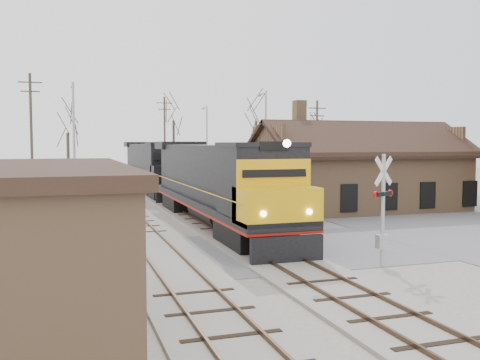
# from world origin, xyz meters

# --- Properties ---
(ground) EXTENTS (140.00, 140.00, 0.00)m
(ground) POSITION_xyz_m (0.00, 0.00, 0.00)
(ground) COLOR #A39E94
(ground) RESTS_ON ground
(road) EXTENTS (60.00, 9.00, 0.03)m
(road) POSITION_xyz_m (0.00, 0.00, 0.01)
(road) COLOR slate
(road) RESTS_ON ground
(track_main) EXTENTS (3.40, 90.00, 0.24)m
(track_main) POSITION_xyz_m (0.00, 15.00, 0.07)
(track_main) COLOR #A39E94
(track_main) RESTS_ON ground
(track_siding) EXTENTS (3.40, 90.00, 0.24)m
(track_siding) POSITION_xyz_m (-4.50, 15.00, 0.07)
(track_siding) COLOR #A39E94
(track_siding) RESTS_ON ground
(depot) EXTENTS (15.20, 9.31, 7.90)m
(depot) POSITION_xyz_m (11.99, 12.00, 2.41)
(depot) COLOR #99734F
(depot) RESTS_ON ground
(locomotive_lead) EXTENTS (3.30, 22.12, 4.92)m
(locomotive_lead) POSITION_xyz_m (0.00, 7.43, 2.58)
(locomotive_lead) COLOR black
(locomotive_lead) RESTS_ON ground
(locomotive_trailing) EXTENTS (3.30, 22.12, 4.65)m
(locomotive_trailing) POSITION_xyz_m (0.00, 29.82, 2.58)
(locomotive_trailing) COLOR black
(locomotive_trailing) RESTS_ON ground
(crossbuck_near) EXTENTS (1.18, 0.58, 4.41)m
(crossbuck_near) POSITION_xyz_m (3.41, -4.36, 2.05)
(crossbuck_near) COLOR #A5A8AD
(crossbuck_near) RESTS_ON ground
(crossbuck_far) EXTENTS (1.04, 0.49, 3.82)m
(crossbuck_far) POSITION_xyz_m (-6.34, 4.83, 1.81)
(crossbuck_far) COLOR #A5A8AD
(crossbuck_far) RESTS_ON ground
(streetlight_a) EXTENTS (0.25, 2.04, 9.16)m
(streetlight_a) POSITION_xyz_m (-7.60, 17.92, 5.12)
(streetlight_a) COLOR #A5A8AD
(streetlight_a) RESTS_ON ground
(streetlight_b) EXTENTS (0.25, 2.04, 9.16)m
(streetlight_b) POSITION_xyz_m (8.12, 20.75, 5.12)
(streetlight_b) COLOR #A5A8AD
(streetlight_b) RESTS_ON ground
(streetlight_c) EXTENTS (0.25, 2.04, 8.97)m
(streetlight_c) POSITION_xyz_m (7.12, 36.68, 5.02)
(streetlight_c) COLOR #A5A8AD
(streetlight_c) RESTS_ON ground
(utility_pole_a) EXTENTS (2.00, 0.24, 10.96)m
(utility_pole_a) POSITION_xyz_m (-11.01, 28.75, 5.71)
(utility_pole_a) COLOR #382D23
(utility_pole_a) RESTS_ON ground
(utility_pole_b) EXTENTS (2.00, 0.24, 10.66)m
(utility_pole_b) POSITION_xyz_m (3.94, 45.53, 5.56)
(utility_pole_b) COLOR #382D23
(utility_pole_b) RESTS_ON ground
(utility_pole_c) EXTENTS (2.00, 0.24, 9.26)m
(utility_pole_c) POSITION_xyz_m (17.08, 28.89, 4.85)
(utility_pole_c) COLOR #382D23
(utility_pole_c) RESTS_ON ground
(tree_b) EXTENTS (3.95, 3.95, 9.67)m
(tree_b) POSITION_xyz_m (-7.86, 38.73, 6.88)
(tree_b) COLOR #382D23
(tree_b) RESTS_ON ground
(tree_c) EXTENTS (5.14, 5.14, 12.59)m
(tree_c) POSITION_xyz_m (5.24, 46.31, 8.97)
(tree_c) COLOR #382D23
(tree_c) RESTS_ON ground
(tree_d) EXTENTS (5.02, 5.02, 12.31)m
(tree_d) POSITION_xyz_m (14.22, 39.72, 8.77)
(tree_d) COLOR #382D23
(tree_d) RESTS_ON ground
(tree_e) EXTENTS (3.54, 3.54, 8.68)m
(tree_e) POSITION_xyz_m (21.16, 37.30, 6.17)
(tree_e) COLOR #382D23
(tree_e) RESTS_ON ground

